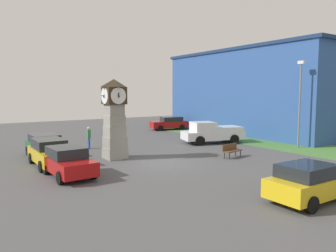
% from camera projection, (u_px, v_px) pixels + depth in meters
% --- Properties ---
extents(ground_plane, '(68.14, 68.14, 0.00)m').
position_uv_depth(ground_plane, '(161.00, 163.00, 20.12)').
color(ground_plane, '#4C4C4F').
extents(clock_tower, '(1.68, 1.69, 5.20)m').
position_uv_depth(clock_tower, '(114.00, 119.00, 21.37)').
color(clock_tower, gray).
rests_on(clock_tower, ground_plane).
extents(bollard_near_tower, '(0.28, 0.28, 1.04)m').
position_uv_depth(bollard_near_tower, '(54.00, 152.00, 20.88)').
color(bollard_near_tower, '#333338').
rests_on(bollard_near_tower, ground_plane).
extents(bollard_mid_row, '(0.26, 0.26, 1.06)m').
position_uv_depth(bollard_mid_row, '(68.00, 155.00, 19.92)').
color(bollard_mid_row, maroon).
rests_on(bollard_mid_row, ground_plane).
extents(car_navy_sedan, '(4.02, 2.02, 1.51)m').
position_uv_depth(car_navy_sedan, '(45.00, 145.00, 22.08)').
color(car_navy_sedan, '#19602D').
rests_on(car_navy_sedan, ground_plane).
extents(car_near_tower, '(4.36, 1.89, 1.58)m').
position_uv_depth(car_near_tower, '(50.00, 152.00, 19.41)').
color(car_near_tower, gold).
rests_on(car_near_tower, ground_plane).
extents(car_by_building, '(3.90, 2.00, 1.52)m').
position_uv_depth(car_by_building, '(68.00, 162.00, 16.92)').
color(car_by_building, '#A51111').
rests_on(car_by_building, ground_plane).
extents(car_far_lot, '(2.77, 4.54, 1.51)m').
position_uv_depth(car_far_lot, '(169.00, 123.00, 38.10)').
color(car_far_lot, '#A51111').
rests_on(car_far_lot, ground_plane).
extents(car_silver_hatch, '(1.91, 3.86, 1.54)m').
position_uv_depth(car_silver_hatch, '(310.00, 182.00, 13.03)').
color(car_silver_hatch, gold).
rests_on(car_silver_hatch, ground_plane).
extents(pickup_truck, '(3.39, 5.54, 1.85)m').
position_uv_depth(pickup_truck, '(212.00, 132.00, 28.04)').
color(pickup_truck, silver).
rests_on(pickup_truck, ground_plane).
extents(bench, '(0.82, 1.67, 0.90)m').
position_uv_depth(bench, '(232.00, 150.00, 21.90)').
color(bench, brown).
rests_on(bench, ground_plane).
extents(pedestrian_near_bench, '(0.44, 0.31, 1.71)m').
position_uv_depth(pedestrian_near_bench, '(89.00, 136.00, 25.24)').
color(pedestrian_near_bench, '#264CA5').
rests_on(pedestrian_near_bench, ground_plane).
extents(street_lamp_near_road, '(0.50, 0.24, 6.75)m').
position_uv_depth(street_lamp_near_road, '(300.00, 98.00, 25.31)').
color(street_lamp_near_road, slate).
rests_on(street_lamp_near_road, ground_plane).
extents(warehouse_blue_far, '(20.48, 9.22, 8.78)m').
position_uv_depth(warehouse_blue_far, '(256.00, 92.00, 35.72)').
color(warehouse_blue_far, '#2D5193').
rests_on(warehouse_blue_far, ground_plane).
extents(grass_verge_far, '(40.88, 5.51, 0.04)m').
position_uv_depth(grass_verge_far, '(324.00, 150.00, 24.48)').
color(grass_verge_far, '#477A38').
rests_on(grass_verge_far, ground_plane).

